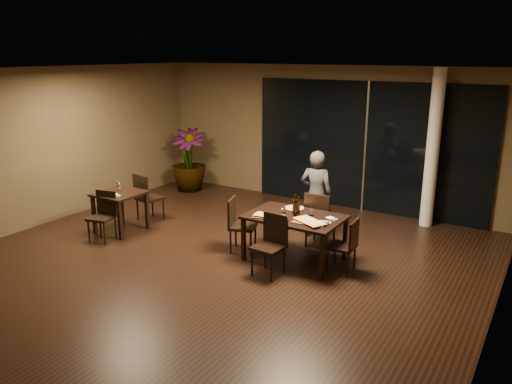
{
  "coord_description": "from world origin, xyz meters",
  "views": [
    {
      "loc": [
        4.43,
        -5.91,
        3.26
      ],
      "look_at": [
        0.3,
        0.76,
        1.05
      ],
      "focal_mm": 35.0,
      "sensor_mm": 36.0,
      "label": 1
    }
  ],
  "objects_px": {
    "chair_main_right": "(347,243)",
    "chair_side_far": "(146,195)",
    "chair_main_near": "(271,241)",
    "bottle_c": "(298,206)",
    "chair_side_near": "(104,213)",
    "bottle_b": "(295,208)",
    "potted_plant": "(189,160)",
    "side_table": "(120,199)",
    "main_table": "(295,220)",
    "chair_main_far": "(319,217)",
    "diner": "(316,195)",
    "bottle_a": "(295,204)",
    "chair_main_left": "(238,222)"
  },
  "relations": [
    {
      "from": "chair_side_far",
      "to": "bottle_c",
      "type": "xyz_separation_m",
      "value": [
        3.38,
        -0.06,
        0.35
      ]
    },
    {
      "from": "chair_main_far",
      "to": "chair_side_far",
      "type": "distance_m",
      "value": 3.52
    },
    {
      "from": "chair_main_near",
      "to": "bottle_b",
      "type": "height_order",
      "value": "bottle_b"
    },
    {
      "from": "potted_plant",
      "to": "bottle_b",
      "type": "height_order",
      "value": "potted_plant"
    },
    {
      "from": "chair_main_far",
      "to": "chair_main_near",
      "type": "relative_size",
      "value": 1.06
    },
    {
      "from": "main_table",
      "to": "chair_main_left",
      "type": "xyz_separation_m",
      "value": [
        -0.99,
        -0.14,
        -0.17
      ]
    },
    {
      "from": "main_table",
      "to": "chair_main_far",
      "type": "relative_size",
      "value": 1.54
    },
    {
      "from": "chair_main_far",
      "to": "chair_main_right",
      "type": "relative_size",
      "value": 1.15
    },
    {
      "from": "side_table",
      "to": "potted_plant",
      "type": "bearing_deg",
      "value": 104.4
    },
    {
      "from": "side_table",
      "to": "chair_main_far",
      "type": "xyz_separation_m",
      "value": [
        3.5,
        1.2,
        -0.08
      ]
    },
    {
      "from": "diner",
      "to": "bottle_b",
      "type": "height_order",
      "value": "diner"
    },
    {
      "from": "chair_main_far",
      "to": "potted_plant",
      "type": "bearing_deg",
      "value": -24.42
    },
    {
      "from": "chair_main_far",
      "to": "chair_side_near",
      "type": "distance_m",
      "value": 3.82
    },
    {
      "from": "chair_main_near",
      "to": "bottle_c",
      "type": "bearing_deg",
      "value": 88.76
    },
    {
      "from": "main_table",
      "to": "diner",
      "type": "height_order",
      "value": "diner"
    },
    {
      "from": "side_table",
      "to": "chair_main_right",
      "type": "bearing_deg",
      "value": 6.59
    },
    {
      "from": "chair_side_near",
      "to": "bottle_b",
      "type": "distance_m",
      "value": 3.51
    },
    {
      "from": "chair_main_near",
      "to": "bottle_c",
      "type": "xyz_separation_m",
      "value": [
        0.07,
        0.74,
        0.38
      ]
    },
    {
      "from": "chair_main_near",
      "to": "chair_side_near",
      "type": "xyz_separation_m",
      "value": [
        -3.28,
        -0.32,
        -0.03
      ]
    },
    {
      "from": "chair_main_far",
      "to": "potted_plant",
      "type": "distance_m",
      "value": 4.6
    },
    {
      "from": "chair_main_left",
      "to": "potted_plant",
      "type": "relative_size",
      "value": 0.61
    },
    {
      "from": "chair_main_near",
      "to": "diner",
      "type": "height_order",
      "value": "diner"
    },
    {
      "from": "chair_main_near",
      "to": "chair_main_right",
      "type": "distance_m",
      "value": 1.14
    },
    {
      "from": "chair_main_near",
      "to": "chair_side_near",
      "type": "relative_size",
      "value": 1.05
    },
    {
      "from": "bottle_b",
      "to": "side_table",
      "type": "bearing_deg",
      "value": -171.98
    },
    {
      "from": "main_table",
      "to": "chair_side_far",
      "type": "relative_size",
      "value": 1.56
    },
    {
      "from": "potted_plant",
      "to": "bottle_a",
      "type": "relative_size",
      "value": 4.61
    },
    {
      "from": "chair_main_far",
      "to": "chair_side_near",
      "type": "height_order",
      "value": "chair_main_far"
    },
    {
      "from": "chair_main_left",
      "to": "diner",
      "type": "bearing_deg",
      "value": -52.12
    },
    {
      "from": "potted_plant",
      "to": "bottle_a",
      "type": "bearing_deg",
      "value": -29.82
    },
    {
      "from": "main_table",
      "to": "chair_main_near",
      "type": "xyz_separation_m",
      "value": [
        -0.07,
        -0.63,
        -0.16
      ]
    },
    {
      "from": "chair_side_far",
      "to": "side_table",
      "type": "bearing_deg",
      "value": 98.21
    },
    {
      "from": "chair_side_near",
      "to": "potted_plant",
      "type": "bearing_deg",
      "value": 90.83
    },
    {
      "from": "chair_main_right",
      "to": "bottle_a",
      "type": "bearing_deg",
      "value": -99.11
    },
    {
      "from": "main_table",
      "to": "chair_main_left",
      "type": "distance_m",
      "value": 1.01
    },
    {
      "from": "chair_main_left",
      "to": "chair_main_near",
      "type": "bearing_deg",
      "value": -137.02
    },
    {
      "from": "chair_main_near",
      "to": "bottle_a",
      "type": "xyz_separation_m",
      "value": [
        0.02,
        0.71,
        0.4
      ]
    },
    {
      "from": "chair_main_right",
      "to": "chair_side_far",
      "type": "xyz_separation_m",
      "value": [
        -4.27,
        0.17,
        0.07
      ]
    },
    {
      "from": "potted_plant",
      "to": "bottle_c",
      "type": "distance_m",
      "value": 4.76
    },
    {
      "from": "chair_main_near",
      "to": "main_table",
      "type": "bearing_deg",
      "value": 87.67
    },
    {
      "from": "bottle_b",
      "to": "bottle_c",
      "type": "xyz_separation_m",
      "value": [
        -0.02,
        0.13,
        0.01
      ]
    },
    {
      "from": "chair_main_far",
      "to": "diner",
      "type": "height_order",
      "value": "diner"
    },
    {
      "from": "bottle_a",
      "to": "chair_main_right",
      "type": "bearing_deg",
      "value": -5.41
    },
    {
      "from": "diner",
      "to": "potted_plant",
      "type": "relative_size",
      "value": 1.07
    },
    {
      "from": "chair_main_near",
      "to": "bottle_c",
      "type": "relative_size",
      "value": 3.26
    },
    {
      "from": "chair_side_near",
      "to": "bottle_c",
      "type": "relative_size",
      "value": 3.09
    },
    {
      "from": "bottle_b",
      "to": "chair_main_far",
      "type": "bearing_deg",
      "value": 83.11
    },
    {
      "from": "chair_main_near",
      "to": "diner",
      "type": "xyz_separation_m",
      "value": [
        -0.1,
        1.76,
        0.29
      ]
    },
    {
      "from": "chair_main_far",
      "to": "bottle_a",
      "type": "height_order",
      "value": "bottle_a"
    },
    {
      "from": "main_table",
      "to": "potted_plant",
      "type": "relative_size",
      "value": 1.01
    }
  ]
}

